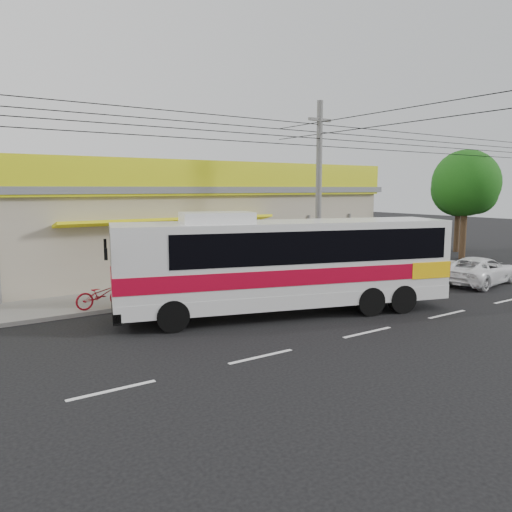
{
  "coord_description": "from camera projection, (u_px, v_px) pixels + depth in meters",
  "views": [
    {
      "loc": [
        -11.23,
        -12.99,
        4.44
      ],
      "look_at": [
        -1.14,
        2.0,
        1.97
      ],
      "focal_mm": 35.0,
      "sensor_mm": 36.0,
      "label": 1
    }
  ],
  "objects": [
    {
      "name": "utility_pole",
      "position": [
        320.0,
        134.0,
        22.1
      ],
      "size": [
        34.0,
        14.0,
        8.26
      ],
      "color": "#5E5F5C",
      "rests_on": "ground"
    },
    {
      "name": "motorbike_red",
      "position": [
        101.0,
        294.0,
        17.93
      ],
      "size": [
        1.93,
        0.81,
        0.99
      ],
      "primitive_type": "imported",
      "rotation": [
        0.0,
        0.0,
        1.65
      ],
      "color": "maroon",
      "rests_on": "sidewalk"
    },
    {
      "name": "lane_markings",
      "position": [
        367.0,
        333.0,
        15.44
      ],
      "size": [
        50.0,
        0.12,
        0.01
      ],
      "primitive_type": null,
      "color": "silver",
      "rests_on": "ground"
    },
    {
      "name": "tree_near",
      "position": [
        468.0,
        185.0,
        30.85
      ],
      "size": [
        4.1,
        4.1,
        6.8
      ],
      "color": "#301D13",
      "rests_on": "ground"
    },
    {
      "name": "white_car",
      "position": [
        479.0,
        271.0,
        23.16
      ],
      "size": [
        4.83,
        2.76,
        1.27
      ],
      "primitive_type": "imported",
      "rotation": [
        0.0,
        0.0,
        1.72
      ],
      "color": "white",
      "rests_on": "ground"
    },
    {
      "name": "coach_bus",
      "position": [
        291.0,
        259.0,
        17.53
      ],
      "size": [
        12.04,
        5.82,
        3.64
      ],
      "rotation": [
        0.0,
        0.0,
        -0.29
      ],
      "color": "silver",
      "rests_on": "ground"
    },
    {
      "name": "storefront_building",
      "position": [
        174.0,
        228.0,
        26.67
      ],
      "size": [
        22.6,
        9.2,
        5.7
      ],
      "color": "#9E937F",
      "rests_on": "ground"
    },
    {
      "name": "sidewalk",
      "position": [
        227.0,
        286.0,
        22.42
      ],
      "size": [
        30.0,
        3.2,
        0.15
      ],
      "primitive_type": "cube",
      "color": "gray",
      "rests_on": "ground"
    },
    {
      "name": "ground",
      "position": [
        315.0,
        316.0,
        17.49
      ],
      "size": [
        120.0,
        120.0,
        0.0
      ],
      "primitive_type": "plane",
      "color": "black",
      "rests_on": "ground"
    },
    {
      "name": "tree_far",
      "position": [
        461.0,
        191.0,
        34.5
      ],
      "size": [
        3.78,
        3.78,
        6.26
      ],
      "color": "#301D13",
      "rests_on": "ground"
    }
  ]
}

